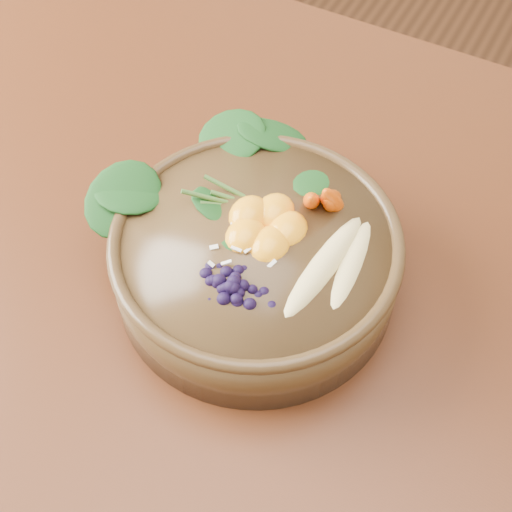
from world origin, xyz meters
TOP-DOWN VIEW (x-y plane):
  - dining_table at (0.00, 0.00)m, footprint 1.60×0.90m
  - stoneware_bowl at (-0.06, 0.01)m, footprint 0.29×0.29m
  - kale_heap at (-0.10, 0.06)m, footprint 0.19×0.17m
  - carrot_cluster at (-0.01, 0.08)m, footprint 0.06×0.06m
  - banana_halves at (0.02, 0.02)m, footprint 0.06×0.15m
  - mandarin_cluster at (-0.05, 0.03)m, footprint 0.08×0.09m
  - blueberry_pile at (-0.05, -0.05)m, footprint 0.13×0.10m
  - coconut_flakes at (-0.05, -0.01)m, footprint 0.09×0.07m

SIDE VIEW (x-z plane):
  - dining_table at x=0.00m, z-range 0.28..1.03m
  - stoneware_bowl at x=-0.06m, z-range 0.75..0.82m
  - coconut_flakes at x=-0.05m, z-range 0.82..0.83m
  - banana_halves at x=0.02m, z-range 0.82..0.85m
  - mandarin_cluster at x=-0.05m, z-range 0.82..0.85m
  - blueberry_pile at x=-0.05m, z-range 0.82..0.86m
  - kale_heap at x=-0.10m, z-range 0.82..0.86m
  - carrot_cluster at x=-0.01m, z-range 0.82..0.90m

